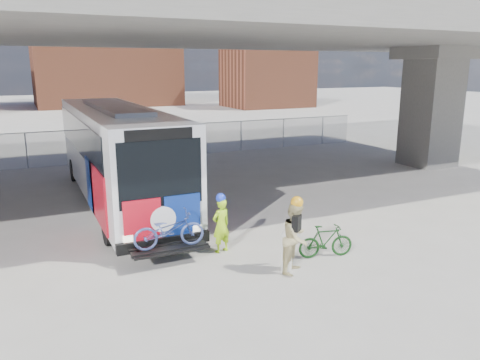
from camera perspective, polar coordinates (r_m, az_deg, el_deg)
ground at (r=15.42m, az=-4.18°, el=-5.46°), size 160.00×160.00×0.00m
bus at (r=18.14m, az=-14.85°, el=3.90°), size 2.67×12.95×3.69m
overpass at (r=18.43m, az=-9.31°, el=18.17°), size 40.00×16.00×7.95m
chainlink_fence at (r=26.38m, az=-13.78°, el=5.39°), size 30.00×0.06×30.00m
brick_buildings at (r=62.17m, az=-19.96°, el=13.23°), size 54.00×22.00×12.00m
smokestack at (r=71.64m, az=-10.25°, el=19.44°), size 2.20×2.20×25.00m
bollard at (r=11.98m, az=5.70°, el=-8.33°), size 0.28×0.28×1.06m
cyclist_hivis at (r=12.97m, az=-2.33°, el=-5.37°), size 0.64×0.50×1.69m
cyclist_tan at (r=11.78m, az=6.83°, el=-6.87°), size 1.11×1.08×1.97m
bike_parked at (r=12.93m, az=10.41°, el=-7.35°), size 1.58×0.79×0.91m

